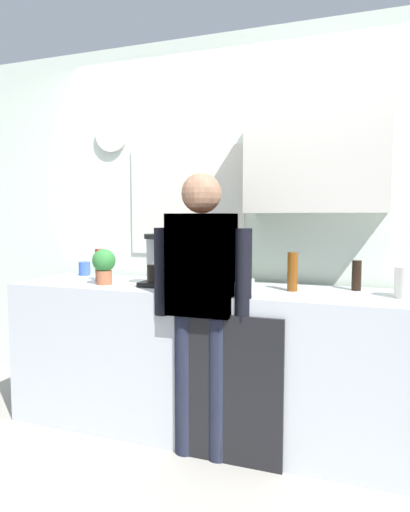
{
  "coord_description": "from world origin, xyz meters",
  "views": [
    {
      "loc": [
        0.86,
        -2.32,
        1.36
      ],
      "look_at": [
        -0.07,
        0.25,
        1.12
      ],
      "focal_mm": 31.68,
      "sensor_mm": 36.0,
      "label": 1
    }
  ],
  "objects_px": {
    "cup_blue_mug": "(85,269)",
    "storage_canister": "(408,283)",
    "coffee_maker": "(160,263)",
    "bottle_amber_beer": "(292,272)",
    "person_at_sink": "(201,291)",
    "dish_soap": "(199,273)",
    "bottle_red_vinegar": "(100,265)",
    "cup_white_mug": "(188,275)",
    "bottle_dark_sauce": "(357,275)",
    "bottle_clear_soda": "(223,262)",
    "mixing_bowl": "(235,286)",
    "potted_plant": "(104,264)",
    "person_guest": "(201,291)"
  },
  "relations": [
    {
      "from": "person_at_sink",
      "to": "cup_white_mug",
      "type": "bearing_deg",
      "value": 117.7
    },
    {
      "from": "bottle_amber_beer",
      "to": "coffee_maker",
      "type": "bearing_deg",
      "value": -175.4
    },
    {
      "from": "bottle_amber_beer",
      "to": "bottle_dark_sauce",
      "type": "height_order",
      "value": "bottle_amber_beer"
    },
    {
      "from": "coffee_maker",
      "to": "bottle_amber_beer",
      "type": "bearing_deg",
      "value": 4.6
    },
    {
      "from": "bottle_clear_soda",
      "to": "cup_blue_mug",
      "type": "distance_m",
      "value": 1.11
    },
    {
      "from": "cup_white_mug",
      "to": "person_guest",
      "type": "bearing_deg",
      "value": -59.75
    },
    {
      "from": "cup_blue_mug",
      "to": "potted_plant",
      "type": "relative_size",
      "value": 0.43
    },
    {
      "from": "dish_soap",
      "to": "person_at_sink",
      "type": "distance_m",
      "value": 0.37
    },
    {
      "from": "coffee_maker",
      "to": "person_at_sink",
      "type": "height_order",
      "value": "person_at_sink"
    },
    {
      "from": "person_at_sink",
      "to": "potted_plant",
      "type": "bearing_deg",
      "value": 163.93
    },
    {
      "from": "cup_blue_mug",
      "to": "cup_white_mug",
      "type": "bearing_deg",
      "value": -4.79
    },
    {
      "from": "coffee_maker",
      "to": "cup_blue_mug",
      "type": "height_order",
      "value": "coffee_maker"
    },
    {
      "from": "bottle_red_vinegar",
      "to": "storage_canister",
      "type": "xyz_separation_m",
      "value": [
        1.92,
        -0.01,
        -0.03
      ]
    },
    {
      "from": "bottle_dark_sauce",
      "to": "storage_canister",
      "type": "height_order",
      "value": "bottle_dark_sauce"
    },
    {
      "from": "cup_white_mug",
      "to": "person_at_sink",
      "type": "height_order",
      "value": "person_at_sink"
    },
    {
      "from": "bottle_amber_beer",
      "to": "bottle_red_vinegar",
      "type": "bearing_deg",
      "value": -178.9
    },
    {
      "from": "bottle_clear_soda",
      "to": "coffee_maker",
      "type": "bearing_deg",
      "value": -150.41
    },
    {
      "from": "coffee_maker",
      "to": "bottle_dark_sauce",
      "type": "distance_m",
      "value": 1.21
    },
    {
      "from": "mixing_bowl",
      "to": "dish_soap",
      "type": "relative_size",
      "value": 1.22
    },
    {
      "from": "cup_blue_mug",
      "to": "person_guest",
      "type": "height_order",
      "value": "person_guest"
    },
    {
      "from": "bottle_amber_beer",
      "to": "storage_canister",
      "type": "distance_m",
      "value": 0.62
    },
    {
      "from": "bottle_clear_soda",
      "to": "storage_canister",
      "type": "bearing_deg",
      "value": -8.64
    },
    {
      "from": "bottle_red_vinegar",
      "to": "person_at_sink",
      "type": "height_order",
      "value": "person_at_sink"
    },
    {
      "from": "bottle_clear_soda",
      "to": "mixing_bowl",
      "type": "height_order",
      "value": "bottle_clear_soda"
    },
    {
      "from": "bottle_amber_beer",
      "to": "storage_canister",
      "type": "height_order",
      "value": "bottle_amber_beer"
    },
    {
      "from": "bottle_red_vinegar",
      "to": "dish_soap",
      "type": "height_order",
      "value": "bottle_red_vinegar"
    },
    {
      "from": "bottle_amber_beer",
      "to": "bottle_red_vinegar",
      "type": "distance_m",
      "value": 1.3
    },
    {
      "from": "person_at_sink",
      "to": "bottle_amber_beer",
      "type": "bearing_deg",
      "value": 33.54
    },
    {
      "from": "cup_blue_mug",
      "to": "potted_plant",
      "type": "distance_m",
      "value": 0.53
    },
    {
      "from": "coffee_maker",
      "to": "storage_canister",
      "type": "relative_size",
      "value": 1.94
    },
    {
      "from": "cup_blue_mug",
      "to": "dish_soap",
      "type": "relative_size",
      "value": 0.56
    },
    {
      "from": "mixing_bowl",
      "to": "potted_plant",
      "type": "bearing_deg",
      "value": 177.82
    },
    {
      "from": "person_guest",
      "to": "cup_blue_mug",
      "type": "bearing_deg",
      "value": 9.5
    },
    {
      "from": "bottle_clear_soda",
      "to": "storage_canister",
      "type": "distance_m",
      "value": 1.11
    },
    {
      "from": "potted_plant",
      "to": "coffee_maker",
      "type": "bearing_deg",
      "value": 13.14
    },
    {
      "from": "cup_white_mug",
      "to": "bottle_clear_soda",
      "type": "bearing_deg",
      "value": 2.9
    },
    {
      "from": "cup_white_mug",
      "to": "person_at_sink",
      "type": "distance_m",
      "value": 0.52
    },
    {
      "from": "mixing_bowl",
      "to": "person_at_sink",
      "type": "height_order",
      "value": "person_at_sink"
    },
    {
      "from": "bottle_clear_soda",
      "to": "potted_plant",
      "type": "distance_m",
      "value": 0.77
    },
    {
      "from": "bottle_amber_beer",
      "to": "person_at_sink",
      "type": "height_order",
      "value": "person_at_sink"
    },
    {
      "from": "cup_blue_mug",
      "to": "storage_canister",
      "type": "xyz_separation_m",
      "value": [
        2.2,
        -0.23,
        0.03
      ]
    },
    {
      "from": "bottle_dark_sauce",
      "to": "person_at_sink",
      "type": "xyz_separation_m",
      "value": [
        -0.8,
        -0.48,
        -0.07
      ]
    },
    {
      "from": "bottle_dark_sauce",
      "to": "bottle_red_vinegar",
      "type": "bearing_deg",
      "value": -173.89
    },
    {
      "from": "bottle_amber_beer",
      "to": "cup_blue_mug",
      "type": "height_order",
      "value": "bottle_amber_beer"
    },
    {
      "from": "cup_white_mug",
      "to": "bottle_amber_beer",
      "type": "bearing_deg",
      "value": -9.86
    },
    {
      "from": "cup_blue_mug",
      "to": "mixing_bowl",
      "type": "relative_size",
      "value": 0.45
    },
    {
      "from": "coffee_maker",
      "to": "cup_blue_mug",
      "type": "bearing_deg",
      "value": 160.64
    },
    {
      "from": "person_at_sink",
      "to": "cup_blue_mug",
      "type": "bearing_deg",
      "value": 152.56
    },
    {
      "from": "bottle_red_vinegar",
      "to": "cup_white_mug",
      "type": "bearing_deg",
      "value": 14.24
    },
    {
      "from": "cup_blue_mug",
      "to": "potted_plant",
      "type": "height_order",
      "value": "potted_plant"
    }
  ]
}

